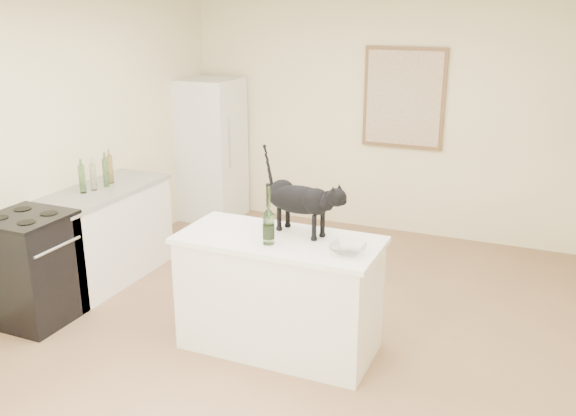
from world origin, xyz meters
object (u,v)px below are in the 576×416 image
(black_cat, at_px, (299,203))
(fridge, at_px, (211,150))
(glass_bowl, at_px, (348,249))
(stove, at_px, (32,270))
(wine_bottle, at_px, (268,218))

(black_cat, bearing_deg, fridge, 148.82)
(black_cat, relative_size, glass_bowl, 2.67)
(stove, bearing_deg, black_cat, 14.34)
(black_cat, xyz_separation_m, glass_bowl, (0.46, -0.24, -0.20))
(fridge, bearing_deg, black_cat, -48.16)
(stove, xyz_separation_m, fridge, (0.00, 2.95, 0.40))
(stove, relative_size, fridge, 0.53)
(black_cat, xyz_separation_m, wine_bottle, (-0.12, -0.29, -0.04))
(stove, xyz_separation_m, wine_bottle, (2.03, 0.26, 0.65))
(black_cat, height_order, wine_bottle, black_cat)
(fridge, relative_size, black_cat, 2.55)
(stove, height_order, fridge, fridge)
(stove, distance_m, black_cat, 2.32)
(wine_bottle, bearing_deg, fridge, 127.06)
(glass_bowl, bearing_deg, fridge, 134.64)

